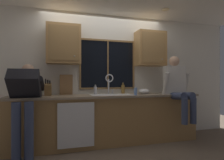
{
  "coord_description": "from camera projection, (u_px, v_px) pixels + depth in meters",
  "views": [
    {
      "loc": [
        -0.88,
        -3.71,
        1.2
      ],
      "look_at": [
        0.08,
        -0.3,
        1.2
      ],
      "focal_mm": 29.68,
      "sensor_mm": 36.0,
      "label": 1
    }
  ],
  "objects": [
    {
      "name": "bottle_tall_clear",
      "position": [
        95.0,
        90.0,
        3.62
      ],
      "size": [
        0.06,
        0.06,
        0.2
      ],
      "color": "#B7B7BC",
      "rests_on": "countertop"
    },
    {
      "name": "upper_cabinet_right",
      "position": [
        150.0,
        49.0,
        3.9
      ],
      "size": [
        0.61,
        0.36,
        0.72
      ],
      "color": "#B2844C"
    },
    {
      "name": "mixing_bowl",
      "position": [
        144.0,
        91.0,
        3.75
      ],
      "size": [
        0.22,
        0.22,
        0.11
      ],
      "primitive_type": "ellipsoid",
      "color": "silver",
      "rests_on": "countertop"
    },
    {
      "name": "dishwasher_front",
      "position": [
        76.0,
        125.0,
        3.05
      ],
      "size": [
        0.6,
        0.02,
        0.74
      ],
      "primitive_type": "cube",
      "color": "white"
    },
    {
      "name": "soap_dispenser",
      "position": [
        136.0,
        91.0,
        3.44
      ],
      "size": [
        0.06,
        0.07,
        0.19
      ],
      "color": "#668CCC",
      "rests_on": "countertop"
    },
    {
      "name": "ceiling_downlight_right",
      "position": [
        166.0,
        9.0,
        3.51
      ],
      "size": [
        0.14,
        0.14,
        0.01
      ],
      "primitive_type": "cylinder",
      "color": "#FFEAB2"
    },
    {
      "name": "window_frame_right",
      "position": [
        134.0,
        65.0,
        3.96
      ],
      "size": [
        0.03,
        0.02,
        0.95
      ],
      "primitive_type": "cube",
      "color": "olive"
    },
    {
      "name": "lower_cabinet_run",
      "position": [
        108.0,
        120.0,
        3.52
      ],
      "size": [
        3.51,
        0.58,
        0.88
      ],
      "primitive_type": "cube",
      "color": "#A07744",
      "rests_on": "floor"
    },
    {
      "name": "cutting_board",
      "position": [
        66.0,
        85.0,
        3.51
      ],
      "size": [
        0.24,
        0.1,
        0.38
      ],
      "primitive_type": "cube",
      "rotation": [
        0.21,
        0.0,
        0.0
      ],
      "color": "#997047",
      "rests_on": "countertop"
    },
    {
      "name": "window_frame_bottom",
      "position": [
        108.0,
        88.0,
        3.81
      ],
      "size": [
        1.17,
        0.02,
        0.04
      ],
      "primitive_type": "cube",
      "color": "olive"
    },
    {
      "name": "countertop",
      "position": [
        108.0,
        96.0,
        3.51
      ],
      "size": [
        3.57,
        0.62,
        0.04
      ],
      "primitive_type": "cube",
      "color": "gray",
      "rests_on": "lower_cabinet_run"
    },
    {
      "name": "faucet",
      "position": [
        110.0,
        81.0,
        3.71
      ],
      "size": [
        0.18,
        0.09,
        0.4
      ],
      "color": "silver",
      "rests_on": "countertop"
    },
    {
      "name": "window_frame_left",
      "position": [
        80.0,
        64.0,
        3.65
      ],
      "size": [
        0.03,
        0.02,
        0.95
      ],
      "primitive_type": "cube",
      "color": "olive"
    },
    {
      "name": "back_wall",
      "position": [
        104.0,
        77.0,
        3.86
      ],
      "size": [
        5.91,
        0.12,
        2.55
      ],
      "primitive_type": "cube",
      "color": "silver",
      "rests_on": "floor"
    },
    {
      "name": "window_mullion_center",
      "position": [
        108.0,
        64.0,
        3.8
      ],
      "size": [
        0.02,
        0.02,
        0.95
      ],
      "primitive_type": "cube",
      "color": "olive"
    },
    {
      "name": "upper_cabinet_left",
      "position": [
        64.0,
        44.0,
        3.42
      ],
      "size": [
        0.61,
        0.36,
        0.72
      ],
      "color": "#B2844C"
    },
    {
      "name": "knife_block",
      "position": [
        48.0,
        90.0,
        3.31
      ],
      "size": [
        0.12,
        0.18,
        0.32
      ],
      "color": "olive",
      "rests_on": "countertop"
    },
    {
      "name": "window_glass",
      "position": [
        108.0,
        64.0,
        3.82
      ],
      "size": [
        1.1,
        0.02,
        0.95
      ],
      "primitive_type": "cube",
      "color": "black"
    },
    {
      "name": "window_frame_top",
      "position": [
        108.0,
        40.0,
        3.81
      ],
      "size": [
        1.17,
        0.02,
        0.04
      ],
      "primitive_type": "cube",
      "color": "olive"
    },
    {
      "name": "person_sitting_on_counter",
      "position": [
        177.0,
        85.0,
        3.62
      ],
      "size": [
        0.54,
        0.63,
        1.26
      ],
      "color": "#384260",
      "rests_on": "countertop"
    },
    {
      "name": "sink",
      "position": [
        112.0,
        100.0,
        3.53
      ],
      "size": [
        0.8,
        0.46,
        0.21
      ],
      "color": "silver",
      "rests_on": "lower_cabinet_run"
    },
    {
      "name": "person_standing",
      "position": [
        25.0,
        97.0,
        2.87
      ],
      "size": [
        0.53,
        0.72,
        1.47
      ],
      "color": "#384260",
      "rests_on": "floor"
    },
    {
      "name": "bottle_green_glass",
      "position": [
        123.0,
        89.0,
        3.85
      ],
      "size": [
        0.07,
        0.07,
        0.24
      ],
      "color": "olive",
      "rests_on": "countertop"
    }
  ]
}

